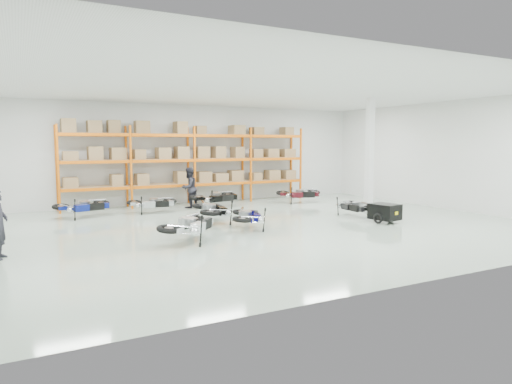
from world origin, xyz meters
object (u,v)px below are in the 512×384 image
moto_blue_centre (248,213)px  moto_black_far_left (212,206)px  moto_back_a (84,203)px  moto_back_d (299,191)px  trailer (385,212)px  person_back (189,188)px  moto_silver_left (190,220)px  moto_back_b (153,200)px  moto_touring_right (355,203)px  moto_back_c (216,194)px

moto_blue_centre → moto_black_far_left: moto_black_far_left is taller
moto_back_a → moto_back_d: moto_back_a is taller
trailer → person_back: 8.24m
moto_blue_centre → trailer: 4.86m
moto_blue_centre → moto_silver_left: moto_silver_left is taller
moto_black_far_left → person_back: (0.57, 4.03, 0.27)m
moto_black_far_left → moto_back_b: size_ratio=1.17×
moto_back_b → moto_back_a: bearing=98.4°
trailer → moto_back_d: moto_back_d is taller
moto_touring_right → moto_back_d: (0.32, 4.31, 0.05)m
moto_blue_centre → moto_back_b: 5.18m
person_back → moto_back_d: bearing=140.5°
moto_silver_left → moto_back_c: (3.26, 6.03, -0.03)m
moto_back_a → moto_back_c: moto_back_c is taller
moto_touring_right → trailer: 1.60m
moto_back_b → moto_back_c: (2.80, 0.23, 0.07)m
moto_back_d → moto_touring_right: bearing=-166.3°
trailer → moto_back_b: bearing=126.3°
moto_silver_left → moto_back_b: size_ratio=1.18×
moto_silver_left → moto_touring_right: size_ratio=1.21×
moto_back_a → moto_blue_centre: bearing=-151.6°
moto_back_c → person_back: person_back is taller
moto_back_c → moto_back_d: 4.07m
moto_blue_centre → moto_back_c: 5.19m
moto_back_d → person_back: size_ratio=1.04×
moto_blue_centre → moto_back_d: moto_back_d is taller
person_back → moto_back_c: bearing=122.6°
moto_silver_left → moto_back_d: size_ratio=1.10×
moto_black_far_left → moto_back_d: bearing=-139.3°
moto_blue_centre → moto_back_a: (-4.37, 4.89, 0.02)m
moto_blue_centre → person_back: size_ratio=1.01×
moto_touring_right → moto_back_d: 4.32m
moto_silver_left → moto_black_far_left: (1.68, 2.52, -0.01)m
moto_back_a → moto_back_d: bearing=-103.9°
moto_black_far_left → moto_back_a: size_ratio=1.08×
moto_touring_right → moto_back_c: bearing=134.2°
moto_silver_left → moto_back_a: moto_silver_left is taller
moto_blue_centre → moto_black_far_left: 1.69m
moto_silver_left → moto_back_b: (0.46, 5.80, -0.09)m
moto_touring_right → person_back: person_back is taller
moto_black_far_left → moto_back_d: 6.50m
trailer → moto_back_d: 5.92m
moto_back_d → moto_back_b: bearing=107.5°
moto_silver_left → moto_back_c: bearing=-75.3°
moto_blue_centre → trailer: size_ratio=1.09×
moto_touring_right → moto_back_a: moto_back_a is taller
moto_silver_left → trailer: (7.00, -0.16, -0.22)m
moto_back_a → moto_back_b: (2.57, -0.03, -0.04)m
person_back → moto_back_b: bearing=-7.6°
moto_back_a → moto_back_c: size_ratio=0.95×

